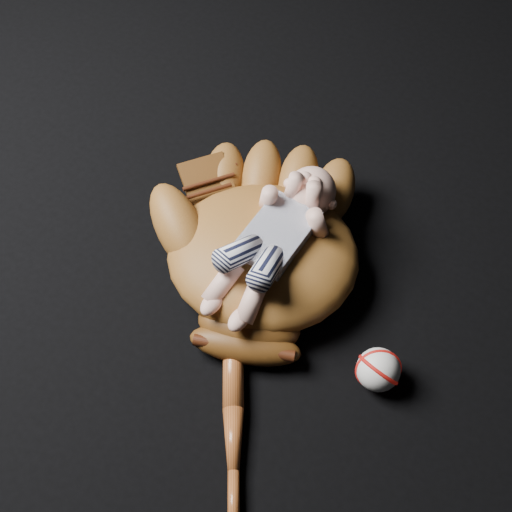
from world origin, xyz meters
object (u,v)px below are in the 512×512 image
(baseball_bat, at_px, (233,422))
(baseball, at_px, (378,370))
(baseball_glove, at_px, (263,250))
(newborn_baby, at_px, (269,243))

(baseball_bat, relative_size, baseball, 5.11)
(baseball_glove, bearing_deg, baseball, -37.77)
(baseball_glove, xyz_separation_m, baseball_bat, (0.13, -0.29, -0.06))
(baseball, bearing_deg, baseball_bat, -127.10)
(baseball_glove, bearing_deg, baseball_bat, -88.70)
(newborn_baby, distance_m, baseball_bat, 0.31)
(newborn_baby, relative_size, baseball_bat, 0.91)
(baseball_glove, xyz_separation_m, newborn_baby, (0.02, -0.01, 0.05))
(newborn_baby, xyz_separation_m, baseball_bat, (0.11, -0.27, -0.11))
(baseball_glove, distance_m, newborn_baby, 0.06)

